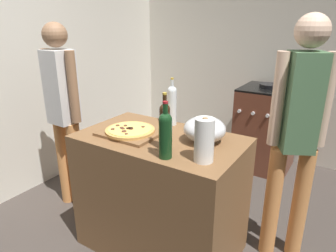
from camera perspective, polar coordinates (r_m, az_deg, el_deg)
name	(u,v)px	position (r m, az deg, el deg)	size (l,w,h in m)	color
ground_plane	(213,203)	(3.00, 8.46, -14.24)	(3.97, 3.33, 0.02)	#3F3833
kitchen_wall_rear	(269,50)	(3.86, 18.45, 13.45)	(3.97, 0.10, 2.60)	silver
kitchen_wall_left	(74,52)	(3.56, -17.36, 13.13)	(0.10, 3.33, 2.60)	silver
counter	(161,194)	(2.25, -1.40, -12.71)	(1.12, 0.67, 0.89)	brown
cutting_board	(130,133)	(2.11, -7.14, -1.29)	(0.40, 0.32, 0.02)	brown
pizza	(130,130)	(2.10, -7.18, -0.76)	(0.34, 0.34, 0.03)	tan
mixing_bowl	(205,129)	(1.96, 6.92, -0.65)	(0.27, 0.27, 0.17)	#B2B2B7
paper_towel_roll	(204,140)	(1.68, 6.84, -2.67)	(0.11, 0.11, 0.26)	white
wine_bottle_dark	(165,133)	(1.70, -0.50, -1.38)	(0.08, 0.08, 0.33)	#143819
wine_bottle_green	(165,124)	(1.81, -0.61, 0.30)	(0.06, 0.06, 0.35)	#331E0F
wine_bottle_amber	(172,104)	(2.24, 0.76, 4.19)	(0.07, 0.07, 0.36)	silver
stove	(266,128)	(3.61, 17.95, -0.41)	(0.60, 0.61, 0.98)	brown
person_in_stripes	(64,108)	(2.71, -19.09, 3.23)	(0.38, 0.21, 1.63)	#D88C4C
person_in_red	(297,130)	(2.12, 23.16, -0.78)	(0.33, 0.27, 1.68)	#D88C4C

